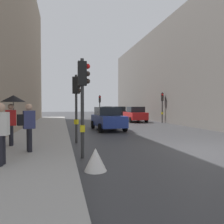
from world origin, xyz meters
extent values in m
plane|color=#38383A|center=(0.00, 0.00, 0.00)|extent=(120.00, 120.00, 0.00)
cube|color=#A8A5A0|center=(-6.93, 6.00, 0.08)|extent=(3.31, 40.00, 0.16)
cube|color=slate|center=(11.27, 16.89, 5.62)|extent=(12.00, 31.69, 11.23)
cylinder|color=#2D2D2D|center=(-0.76, 19.96, 1.64)|extent=(0.12, 0.12, 3.27)
cube|color=black|center=(-0.76, 19.96, 2.75)|extent=(0.25, 0.31, 0.84)
cube|color=yellow|center=(-0.76, 19.96, 1.05)|extent=(0.21, 0.17, 0.24)
sphere|color=red|center=(-0.75, 19.77, 3.01)|extent=(0.18, 0.18, 0.18)
sphere|color=#2D231E|center=(-0.75, 19.77, 2.75)|extent=(0.18, 0.18, 0.18)
sphere|color=#2D231E|center=(-0.75, 19.77, 2.49)|extent=(0.18, 0.18, 0.18)
cylinder|color=#2D2D2D|center=(-4.97, 3.14, 1.70)|extent=(0.12, 0.12, 3.39)
cube|color=black|center=(-4.97, 3.14, 2.87)|extent=(0.38, 0.36, 0.84)
cube|color=yellow|center=(-4.97, 3.14, 1.05)|extent=(0.24, 0.25, 0.24)
sphere|color=red|center=(-4.81, 3.04, 3.13)|extent=(0.18, 0.18, 0.18)
sphere|color=#2D231E|center=(-4.81, 3.04, 2.87)|extent=(0.18, 0.18, 0.18)
sphere|color=#2D231E|center=(-4.81, 3.04, 2.61)|extent=(0.18, 0.18, 0.18)
cylinder|color=#2D2D2D|center=(-4.97, -0.03, 1.75)|extent=(0.12, 0.12, 3.50)
cube|color=black|center=(-4.97, -0.03, 2.98)|extent=(0.30, 0.24, 0.84)
cube|color=yellow|center=(-4.97, -0.03, 1.05)|extent=(0.16, 0.20, 0.24)
sphere|color=red|center=(-4.78, -0.03, 3.24)|extent=(0.18, 0.18, 0.18)
sphere|color=#2D231E|center=(-4.78, -0.03, 2.98)|extent=(0.18, 0.18, 0.18)
sphere|color=#2D231E|center=(-4.78, -0.03, 2.72)|extent=(0.18, 0.18, 0.18)
cylinder|color=#2D2D2D|center=(4.97, 13.37, 1.66)|extent=(0.12, 0.12, 3.32)
cube|color=black|center=(4.97, 13.37, 2.80)|extent=(0.33, 0.36, 0.84)
cube|color=yellow|center=(4.97, 13.37, 1.05)|extent=(0.24, 0.22, 0.24)
sphere|color=red|center=(4.90, 13.20, 3.06)|extent=(0.18, 0.18, 0.18)
sphere|color=#2D231E|center=(4.90, 13.20, 2.80)|extent=(0.18, 0.18, 0.18)
sphere|color=#2D231E|center=(4.90, 13.20, 2.54)|extent=(0.18, 0.18, 0.18)
cube|color=red|center=(2.55, 15.41, 0.72)|extent=(1.99, 4.28, 0.80)
cube|color=black|center=(2.54, 15.16, 1.44)|extent=(1.69, 2.07, 0.64)
cylinder|color=black|center=(1.72, 16.80, 0.32)|extent=(0.25, 0.65, 0.64)
cylinder|color=black|center=(3.51, 16.72, 0.32)|extent=(0.25, 0.65, 0.64)
cylinder|color=black|center=(1.59, 14.10, 0.32)|extent=(0.25, 0.65, 0.64)
cylinder|color=black|center=(3.39, 14.02, 0.32)|extent=(0.25, 0.65, 0.64)
cube|color=silver|center=(2.06, 29.07, 0.72)|extent=(2.02, 4.29, 0.80)
cube|color=black|center=(2.07, 28.82, 1.44)|extent=(1.70, 2.08, 0.64)
cylinder|color=black|center=(1.09, 30.37, 0.32)|extent=(0.25, 0.65, 0.64)
cylinder|color=black|center=(2.88, 30.47, 0.32)|extent=(0.25, 0.65, 0.64)
cylinder|color=black|center=(1.23, 27.67, 0.32)|extent=(0.25, 0.65, 0.64)
cylinder|color=black|center=(3.03, 27.77, 0.32)|extent=(0.25, 0.65, 0.64)
cube|color=navy|center=(-2.25, 8.16, 0.72)|extent=(2.00, 4.28, 0.80)
cube|color=black|center=(-2.26, 8.41, 1.44)|extent=(1.70, 2.08, 0.64)
cylinder|color=black|center=(-1.29, 6.85, 0.32)|extent=(0.25, 0.65, 0.64)
cylinder|color=black|center=(-3.08, 6.77, 0.32)|extent=(0.25, 0.65, 0.64)
cylinder|color=black|center=(-1.42, 9.55, 0.32)|extent=(0.25, 0.65, 0.64)
cylinder|color=black|center=(-3.22, 9.46, 0.32)|extent=(0.25, 0.65, 0.64)
cube|color=black|center=(2.30, 22.22, 0.72)|extent=(2.10, 4.32, 0.80)
cube|color=black|center=(2.32, 21.97, 1.44)|extent=(1.74, 2.11, 0.64)
cylinder|color=black|center=(1.31, 23.50, 0.32)|extent=(0.27, 0.65, 0.64)
cylinder|color=black|center=(3.10, 23.63, 0.32)|extent=(0.27, 0.65, 0.64)
cylinder|color=black|center=(1.50, 20.81, 0.32)|extent=(0.27, 0.65, 0.64)
cylinder|color=black|center=(3.30, 20.94, 0.32)|extent=(0.27, 0.65, 0.64)
cylinder|color=black|center=(-7.79, 2.31, 0.58)|extent=(0.16, 0.16, 0.85)
cylinder|color=black|center=(-7.76, 2.11, 0.58)|extent=(0.16, 0.16, 0.85)
cube|color=red|center=(-7.78, 2.21, 1.34)|extent=(0.43, 0.31, 0.66)
sphere|color=tan|center=(-7.78, 2.21, 1.81)|extent=(0.24, 0.24, 0.24)
cylinder|color=black|center=(-7.68, 2.22, 1.59)|extent=(0.02, 0.02, 0.90)
cone|color=black|center=(-7.68, 2.22, 2.16)|extent=(1.00, 1.00, 0.28)
cylinder|color=black|center=(-6.88, 0.86, 0.58)|extent=(0.16, 0.16, 0.85)
cylinder|color=black|center=(-6.82, 0.67, 0.58)|extent=(0.16, 0.16, 0.85)
cube|color=navy|center=(-6.85, 0.77, 1.34)|extent=(0.46, 0.37, 0.66)
sphere|color=tan|center=(-6.85, 0.77, 1.81)|extent=(0.24, 0.24, 0.24)
cube|color=black|center=(-7.13, 0.68, 1.34)|extent=(0.28, 0.33, 0.40)
cylinder|color=black|center=(-7.34, -0.83, 0.58)|extent=(0.16, 0.16, 0.85)
cylinder|color=black|center=(-7.36, -1.03, 0.58)|extent=(0.16, 0.16, 0.85)
cube|color=silver|center=(-7.35, -0.93, 1.34)|extent=(0.42, 0.29, 0.66)
sphere|color=tan|center=(-7.35, -0.93, 1.81)|extent=(0.24, 0.24, 0.24)
cone|color=silver|center=(-4.75, -1.57, 0.33)|extent=(0.64, 0.64, 0.65)
camera|label=1|loc=(-5.67, -7.37, 1.84)|focal=33.38mm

